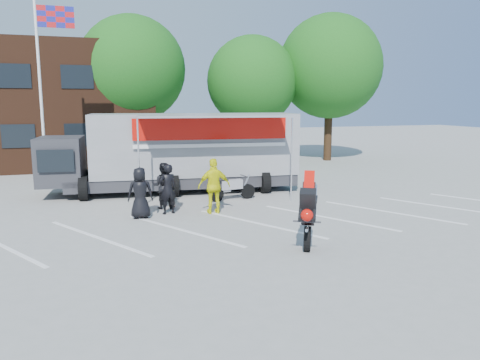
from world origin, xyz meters
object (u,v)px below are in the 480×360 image
flagpole (45,71)px  spectator_hivis (214,186)px  tree_left (132,69)px  tree_mid (252,81)px  transporter_truck (184,192)px  stunt_bike_rider (308,243)px  spectator_leather_b (168,189)px  spectator_leather_c (163,186)px  spectator_leather_a (140,193)px  tree_right (330,67)px  parked_motorcycle (232,200)px

flagpole → spectator_hivis: flagpole is taller
tree_left → tree_mid: size_ratio=1.13×
tree_mid → transporter_truck: bearing=-126.2°
stunt_bike_rider → transporter_truck: bearing=131.1°
spectator_leather_b → spectator_leather_c: spectator_leather_b is taller
spectator_leather_a → spectator_leather_b: 1.00m
flagpole → tree_right: (16.24, 4.50, 0.82)m
spectator_leather_b → spectator_leather_c: size_ratio=1.03×
tree_left → tree_mid: bearing=-8.1°
tree_mid → spectator_leather_c: 13.81m
spectator_leather_b → parked_motorcycle: bearing=-163.4°
flagpole → spectator_leather_c: size_ratio=4.89×
transporter_truck → spectator_leather_a: 4.66m
tree_left → stunt_bike_rider: 18.39m
spectator_leather_c → spectator_hivis: 1.97m
spectator_leather_a → spectator_leather_b: (0.95, 0.32, 0.01)m
spectator_leather_a → tree_left: bearing=-89.2°
flagpole → spectator_hivis: (5.50, -7.25, -4.12)m
spectator_leather_b → spectator_leather_c: (-0.02, 0.83, -0.03)m
stunt_bike_rider → spectator_leather_c: spectator_leather_c is taller
stunt_bike_rider → spectator_hivis: size_ratio=1.16×
tree_left → tree_right: size_ratio=0.95×
spectator_hivis → parked_motorcycle: bearing=-120.9°
spectator_hivis → tree_mid: bearing=-112.7°
tree_mid → stunt_bike_rider: tree_mid is taller
tree_right → stunt_bike_rider: 19.23m
parked_motorcycle → stunt_bike_rider: size_ratio=0.90×
spectator_leather_b → tree_right: bearing=-148.2°
tree_left → spectator_leather_b: bearing=-91.1°
parked_motorcycle → spectator_hivis: spectator_hivis is taller
tree_right → tree_left: bearing=172.9°
spectator_leather_a → spectator_leather_b: size_ratio=0.99×
flagpole → spectator_leather_c: bearing=-56.4°
tree_mid → spectator_leather_b: 14.46m
tree_right → spectator_leather_b: size_ratio=5.40×
tree_mid → spectator_leather_c: (-7.26, -11.00, -4.13)m
parked_motorcycle → stunt_bike_rider: 5.90m
tree_right → spectator_leather_a: bearing=-138.5°
tree_mid → spectator_hivis: (-5.74, -12.25, -4.01)m
parked_motorcycle → spectator_leather_c: size_ratio=1.19×
tree_left → stunt_bike_rider: (2.76, -17.31, -5.57)m
flagpole → stunt_bike_rider: size_ratio=3.71×
flagpole → tree_left: (4.24, 6.00, 0.51)m
tree_mid → spectator_leather_a: (-8.18, -12.15, -4.11)m
tree_left → spectator_leather_b: 13.67m
tree_left → spectator_hivis: size_ratio=4.62×
spectator_leather_c → spectator_leather_b: bearing=109.2°
stunt_bike_rider → spectator_leather_a: 5.79m
flagpole → spectator_hivis: size_ratio=4.28×
flagpole → tree_mid: 12.31m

